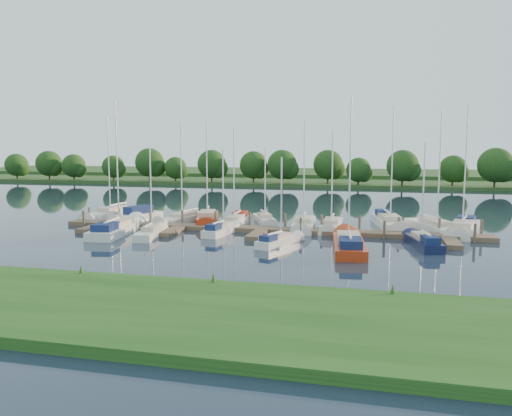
% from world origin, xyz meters
% --- Properties ---
extents(ground, '(260.00, 260.00, 0.00)m').
position_xyz_m(ground, '(0.00, 0.00, 0.00)').
color(ground, '#1B2536').
rests_on(ground, ground).
extents(near_bank, '(90.00, 10.00, 0.50)m').
position_xyz_m(near_bank, '(0.00, -16.00, 0.25)').
color(near_bank, '#1B4413').
rests_on(near_bank, ground).
extents(dock, '(40.00, 6.00, 0.40)m').
position_xyz_m(dock, '(0.00, 7.31, 0.20)').
color(dock, brown).
rests_on(dock, ground).
extents(mooring_pilings, '(38.24, 2.84, 2.00)m').
position_xyz_m(mooring_pilings, '(0.00, 8.43, 0.60)').
color(mooring_pilings, '#473D33').
rests_on(mooring_pilings, ground).
extents(far_shore, '(180.00, 30.00, 0.60)m').
position_xyz_m(far_shore, '(0.00, 75.00, 0.30)').
color(far_shore, '#28461B').
rests_on(far_shore, ground).
extents(distant_hill, '(220.00, 40.00, 1.40)m').
position_xyz_m(distant_hill, '(0.00, 100.00, 0.70)').
color(distant_hill, '#305123').
rests_on(distant_hill, ground).
extents(treeline, '(147.51, 9.17, 8.25)m').
position_xyz_m(treeline, '(0.60, 61.86, 4.16)').
color(treeline, '#38281C').
rests_on(treeline, ground).
extents(sailboat_n_0, '(2.84, 9.05, 11.51)m').
position_xyz_m(sailboat_n_0, '(-18.68, 13.30, 0.28)').
color(sailboat_n_0, silver).
rests_on(sailboat_n_0, ground).
extents(motorboat, '(3.73, 6.54, 1.82)m').
position_xyz_m(motorboat, '(-15.19, 12.44, 0.37)').
color(motorboat, silver).
rests_on(motorboat, ground).
extents(sailboat_n_2, '(3.57, 8.64, 10.76)m').
position_xyz_m(sailboat_n_2, '(-9.67, 12.08, 0.26)').
color(sailboat_n_2, silver).
rests_on(sailboat_n_2, ground).
extents(sailboat_n_3, '(4.03, 8.66, 11.08)m').
position_xyz_m(sailboat_n_3, '(-7.02, 12.23, 0.28)').
color(sailboat_n_3, '#A72D0F').
rests_on(sailboat_n_3, ground).
extents(sailboat_n_4, '(2.18, 7.94, 10.10)m').
position_xyz_m(sailboat_n_4, '(-3.66, 10.93, 0.32)').
color(sailboat_n_4, silver).
rests_on(sailboat_n_4, ground).
extents(sailboat_n_5, '(3.57, 6.26, 8.23)m').
position_xyz_m(sailboat_n_5, '(-1.18, 13.43, 0.27)').
color(sailboat_n_5, silver).
rests_on(sailboat_n_5, ground).
extents(sailboat_n_6, '(2.51, 8.41, 10.64)m').
position_xyz_m(sailboat_n_6, '(3.28, 10.90, 0.27)').
color(sailboat_n_6, silver).
rests_on(sailboat_n_6, ground).
extents(sailboat_n_7, '(1.86, 7.62, 9.76)m').
position_xyz_m(sailboat_n_7, '(5.95, 10.96, 0.27)').
color(sailboat_n_7, silver).
rests_on(sailboat_n_7, ground).
extents(sailboat_n_8, '(3.57, 9.63, 12.09)m').
position_xyz_m(sailboat_n_8, '(11.38, 13.91, 0.33)').
color(sailboat_n_8, silver).
rests_on(sailboat_n_8, ground).
extents(sailboat_n_9, '(4.84, 9.04, 11.58)m').
position_xyz_m(sailboat_n_9, '(15.49, 11.66, 0.28)').
color(sailboat_n_9, silver).
rests_on(sailboat_n_9, ground).
extents(sailboat_n_10, '(4.22, 9.60, 11.98)m').
position_xyz_m(sailboat_n_10, '(17.91, 11.97, 0.31)').
color(sailboat_n_10, silver).
rests_on(sailboat_n_10, ground).
extents(sailboat_s_0, '(3.44, 9.92, 12.46)m').
position_xyz_m(sailboat_s_0, '(-12.85, 3.99, 0.34)').
color(sailboat_s_0, silver).
rests_on(sailboat_s_0, ground).
extents(sailboat_s_1, '(2.27, 6.30, 8.14)m').
position_xyz_m(sailboat_s_1, '(-9.03, 2.96, 0.28)').
color(sailboat_s_1, silver).
rests_on(sailboat_s_1, ground).
extents(sailboat_s_2, '(2.14, 6.12, 7.96)m').
position_xyz_m(sailboat_s_2, '(-3.46, 5.82, 0.32)').
color(sailboat_s_2, silver).
rests_on(sailboat_s_2, ground).
extents(sailboat_s_3, '(2.96, 5.59, 7.36)m').
position_xyz_m(sailboat_s_3, '(2.56, 1.92, 0.31)').
color(sailboat_s_3, silver).
rests_on(sailboat_s_3, ground).
extents(sailboat_s_4, '(3.05, 9.47, 11.96)m').
position_xyz_m(sailboat_s_4, '(8.08, 1.42, 0.34)').
color(sailboat_s_4, '#A72D0F').
rests_on(sailboat_s_4, ground).
extents(sailboat_s_5, '(2.69, 6.69, 8.60)m').
position_xyz_m(sailboat_s_5, '(13.71, 3.98, 0.32)').
color(sailboat_s_5, '#101638').
rests_on(sailboat_s_5, ground).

